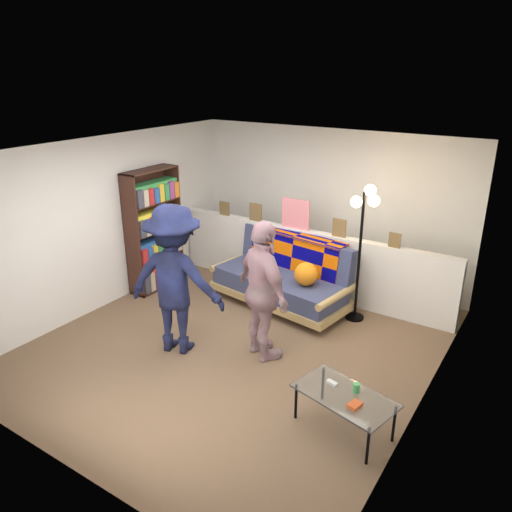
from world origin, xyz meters
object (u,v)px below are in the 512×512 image
at_px(futon_sofa, 285,278).
at_px(floor_lamp, 363,227).
at_px(coffee_table, 345,397).
at_px(person_left, 175,280).
at_px(bookshelf, 154,234).
at_px(person_right, 263,292).

height_order(futon_sofa, floor_lamp, floor_lamp).
height_order(coffee_table, person_left, person_left).
distance_m(futon_sofa, bookshelf, 2.11).
distance_m(bookshelf, floor_lamp, 3.17).
xyz_separation_m(futon_sofa, person_left, (-0.47, -1.78, 0.51)).
height_order(futon_sofa, person_right, person_right).
xyz_separation_m(coffee_table, floor_lamp, (-0.77, 2.20, 0.95)).
height_order(floor_lamp, person_right, floor_lamp).
distance_m(futon_sofa, person_left, 1.91).
bearing_deg(person_right, futon_sofa, -41.25).
bearing_deg(bookshelf, person_left, -38.95).
distance_m(futon_sofa, person_right, 1.52).
bearing_deg(person_right, bookshelf, 10.68).
distance_m(futon_sofa, floor_lamp, 1.41).
height_order(futon_sofa, person_left, person_left).
height_order(futon_sofa, coffee_table, futon_sofa).
bearing_deg(futon_sofa, person_left, -104.93).
xyz_separation_m(bookshelf, person_right, (2.48, -0.82, -0.02)).
bearing_deg(bookshelf, person_right, -18.23).
xyz_separation_m(futon_sofa, person_right, (0.49, -1.37, 0.44)).
bearing_deg(coffee_table, floor_lamp, 109.21).
height_order(coffee_table, person_right, person_right).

